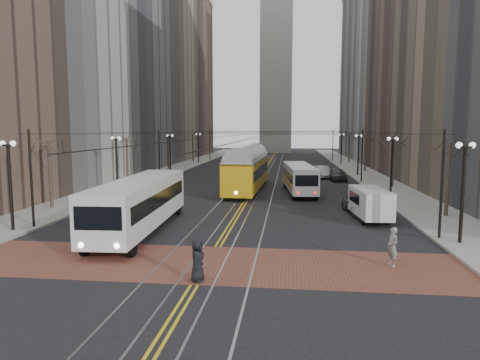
% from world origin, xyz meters
% --- Properties ---
extents(ground, '(260.00, 260.00, 0.00)m').
position_xyz_m(ground, '(0.00, 0.00, 0.00)').
color(ground, black).
rests_on(ground, ground).
extents(sidewalk_left, '(5.00, 140.00, 0.15)m').
position_xyz_m(sidewalk_left, '(-15.00, 45.00, 0.07)').
color(sidewalk_left, gray).
rests_on(sidewalk_left, ground).
extents(sidewalk_right, '(5.00, 140.00, 0.15)m').
position_xyz_m(sidewalk_right, '(15.00, 45.00, 0.07)').
color(sidewalk_right, gray).
rests_on(sidewalk_right, ground).
extents(crosswalk_band, '(25.00, 6.00, 0.01)m').
position_xyz_m(crosswalk_band, '(0.00, -4.00, 0.01)').
color(crosswalk_band, brown).
rests_on(crosswalk_band, ground).
extents(streetcar_rails, '(4.80, 130.00, 0.02)m').
position_xyz_m(streetcar_rails, '(0.00, 45.00, 0.00)').
color(streetcar_rails, gray).
rests_on(streetcar_rails, ground).
extents(centre_lines, '(0.42, 130.00, 0.01)m').
position_xyz_m(centre_lines, '(0.00, 45.00, 0.01)').
color(centre_lines, gold).
rests_on(centre_lines, ground).
extents(building_left_mid, '(16.00, 20.00, 34.00)m').
position_xyz_m(building_left_mid, '(-25.50, 46.00, 17.00)').
color(building_left_mid, slate).
rests_on(building_left_mid, ground).
extents(building_left_midfar, '(20.00, 20.00, 52.00)m').
position_xyz_m(building_left_midfar, '(-27.50, 66.00, 26.00)').
color(building_left_midfar, gray).
rests_on(building_left_midfar, ground).
extents(building_left_far, '(16.00, 20.00, 40.00)m').
position_xyz_m(building_left_far, '(-25.50, 86.00, 20.00)').
color(building_left_far, brown).
rests_on(building_left_far, ground).
extents(building_right_mid, '(16.00, 20.00, 34.00)m').
position_xyz_m(building_right_mid, '(25.50, 46.00, 17.00)').
color(building_right_mid, brown).
rests_on(building_right_mid, ground).
extents(building_right_midfar, '(20.00, 20.00, 52.00)m').
position_xyz_m(building_right_midfar, '(27.50, 66.00, 26.00)').
color(building_right_midfar, '#A7A49D').
rests_on(building_right_midfar, ground).
extents(building_right_far, '(16.00, 20.00, 40.00)m').
position_xyz_m(building_right_far, '(25.50, 86.00, 20.00)').
color(building_right_far, slate).
rests_on(building_right_far, ground).
extents(clock_tower, '(12.00, 12.00, 66.00)m').
position_xyz_m(clock_tower, '(0.00, 102.00, 35.96)').
color(clock_tower, '#B2AFA5').
rests_on(clock_tower, ground).
extents(lamp_posts, '(27.60, 57.20, 5.60)m').
position_xyz_m(lamp_posts, '(-0.00, 28.75, 2.80)').
color(lamp_posts, black).
rests_on(lamp_posts, ground).
extents(street_trees, '(31.68, 53.28, 5.60)m').
position_xyz_m(street_trees, '(0.00, 35.25, 2.80)').
color(street_trees, '#382D23').
rests_on(street_trees, ground).
extents(trolley_wires, '(25.96, 120.00, 6.60)m').
position_xyz_m(trolley_wires, '(0.00, 34.83, 3.77)').
color(trolley_wires, black).
rests_on(trolley_wires, ground).
extents(transit_bus, '(3.35, 13.63, 3.38)m').
position_xyz_m(transit_bus, '(-5.58, 2.16, 1.69)').
color(transit_bus, silver).
rests_on(transit_bus, ground).
extents(streetcar, '(3.57, 16.01, 3.75)m').
position_xyz_m(streetcar, '(-0.50, 21.72, 1.87)').
color(streetcar, gold).
rests_on(streetcar, ground).
extents(rear_bus, '(3.53, 11.43, 2.93)m').
position_xyz_m(rear_bus, '(5.00, 20.37, 1.47)').
color(rear_bus, silver).
rests_on(rear_bus, ground).
extents(cargo_van, '(2.47, 5.37, 2.30)m').
position_xyz_m(cargo_van, '(9.82, 7.32, 1.15)').
color(cargo_van, silver).
rests_on(cargo_van, ground).
extents(sedan_grey, '(2.28, 4.95, 1.64)m').
position_xyz_m(sedan_grey, '(10.21, 32.10, 0.82)').
color(sedan_grey, '#3B3C42').
rests_on(sedan_grey, ground).
extents(sedan_silver, '(2.49, 5.10, 1.61)m').
position_xyz_m(sedan_silver, '(8.48, 35.25, 0.80)').
color(sedan_silver, '#9DA0A4').
rests_on(sedan_silver, ground).
extents(sedan_parked, '(2.60, 5.18, 1.45)m').
position_xyz_m(sedan_parked, '(9.50, 10.00, 0.72)').
color(sedan_parked, '#3F4147').
rests_on(sedan_parked, ground).
extents(pedestrian_a, '(0.61, 0.92, 1.88)m').
position_xyz_m(pedestrian_a, '(0.04, -6.50, 0.95)').
color(pedestrian_a, black).
rests_on(pedestrian_a, crosswalk_band).
extents(pedestrian_b, '(0.65, 0.80, 1.89)m').
position_xyz_m(pedestrian_b, '(8.94, -3.37, 0.96)').
color(pedestrian_b, gray).
rests_on(pedestrian_b, crosswalk_band).
extents(pedestrian_d, '(0.82, 1.23, 1.77)m').
position_xyz_m(pedestrian_d, '(-4.57, -1.50, 0.90)').
color(pedestrian_d, black).
rests_on(pedestrian_d, crosswalk_band).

